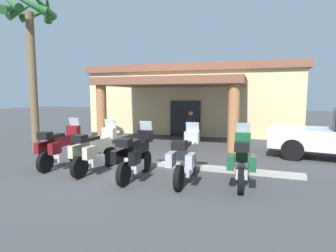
% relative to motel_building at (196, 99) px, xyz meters
% --- Properties ---
extents(ground_plane, '(80.00, 80.00, 0.00)m').
position_rel_motel_building_xyz_m(ground_plane, '(0.11, -11.06, -2.18)').
color(ground_plane, '#424244').
extents(motel_building, '(13.57, 11.41, 4.28)m').
position_rel_motel_building_xyz_m(motel_building, '(0.00, 0.00, 0.00)').
color(motel_building, beige).
rests_on(motel_building, ground_plane).
extents(motorcycle_maroon, '(0.73, 2.21, 1.61)m').
position_rel_motel_building_xyz_m(motorcycle_maroon, '(-1.90, -11.17, -1.48)').
color(motorcycle_maroon, black).
rests_on(motorcycle_maroon, ground_plane).
extents(motorcycle_cream, '(0.72, 2.21, 1.61)m').
position_rel_motel_building_xyz_m(motorcycle_cream, '(-0.41, -11.31, -1.48)').
color(motorcycle_cream, black).
rests_on(motorcycle_cream, ground_plane).
extents(motorcycle_black, '(0.72, 2.21, 1.61)m').
position_rel_motel_building_xyz_m(motorcycle_black, '(1.08, -11.48, -1.48)').
color(motorcycle_black, black).
rests_on(motorcycle_black, ground_plane).
extents(motorcycle_silver, '(0.72, 2.21, 1.61)m').
position_rel_motel_building_xyz_m(motorcycle_silver, '(2.57, -11.32, -1.48)').
color(motorcycle_silver, black).
rests_on(motorcycle_silver, ground_plane).
extents(motorcycle_green, '(0.73, 2.21, 1.61)m').
position_rel_motel_building_xyz_m(motorcycle_green, '(4.06, -11.02, -1.48)').
color(motorcycle_green, black).
rests_on(motorcycle_green, ground_plane).
extents(pedestrian, '(0.50, 0.32, 1.63)m').
position_rel_motel_building_xyz_m(pedestrian, '(1.08, -5.28, -1.25)').
color(pedestrian, brown).
rests_on(pedestrian, ground_plane).
extents(palm_tree_roadside, '(2.21, 2.24, 6.65)m').
position_rel_motel_building_xyz_m(palm_tree_roadside, '(-4.73, -9.42, 2.82)').
color(palm_tree_roadside, brown).
rests_on(palm_tree_roadside, ground_plane).
extents(curb_strip, '(9.45, 0.36, 0.12)m').
position_rel_motel_building_xyz_m(curb_strip, '(1.08, -9.87, -2.12)').
color(curb_strip, '#ADA89E').
rests_on(curb_strip, ground_plane).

